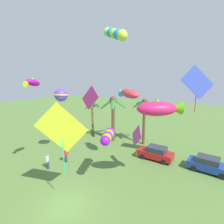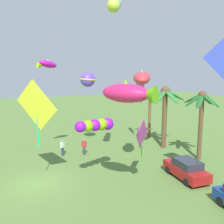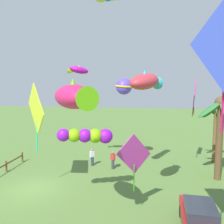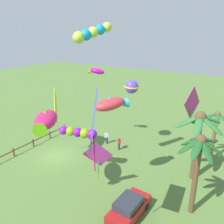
# 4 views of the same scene
# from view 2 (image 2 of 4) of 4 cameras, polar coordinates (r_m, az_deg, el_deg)

# --- Properties ---
(ground_plane) EXTENTS (120.00, 120.00, 0.00)m
(ground_plane) POSITION_cam_2_polar(r_m,az_deg,el_deg) (19.83, -16.37, -15.42)
(ground_plane) COLOR #567A38
(palm_tree_0) EXTENTS (2.85, 2.82, 5.49)m
(palm_tree_0) POSITION_cam_2_polar(r_m,az_deg,el_deg) (30.89, 8.65, 1.78)
(palm_tree_0) COLOR brown
(palm_tree_0) RESTS_ON ground
(palm_tree_1) EXTENTS (3.45, 3.16, 6.42)m
(palm_tree_1) POSITION_cam_2_polar(r_m,az_deg,el_deg) (23.96, 19.66, 0.89)
(palm_tree_1) COLOR brown
(palm_tree_1) RESTS_ON ground
(palm_tree_2) EXTENTS (4.00, 4.16, 6.58)m
(palm_tree_2) POSITION_cam_2_polar(r_m,az_deg,el_deg) (26.76, 12.04, 2.07)
(palm_tree_2) COLOR brown
(palm_tree_2) RESTS_ON ground
(parked_car_0) EXTENTS (3.98, 1.89, 1.51)m
(parked_car_0) POSITION_cam_2_polar(r_m,az_deg,el_deg) (20.49, 16.53, -12.30)
(parked_car_0) COLOR #A51919
(parked_car_0) RESTS_ON ground
(spectator_0) EXTENTS (0.42, 0.44, 1.59)m
(spectator_0) POSITION_cam_2_polar(r_m,az_deg,el_deg) (24.97, -11.18, -7.92)
(spectator_0) COLOR #2D3351
(spectator_0) RESTS_ON ground
(spectator_1) EXTENTS (0.39, 0.49, 1.59)m
(spectator_1) POSITION_cam_2_polar(r_m,az_deg,el_deg) (24.92, -6.37, -7.83)
(spectator_1) COLOR #38383D
(spectator_1) RESTS_ON ground
(kite_fish_0) EXTENTS (1.36, 2.03, 0.90)m
(kite_fish_0) POSITION_cam_2_polar(r_m,az_deg,el_deg) (23.38, -14.56, 10.45)
(kite_fish_0) COLOR #B60FAD
(kite_diamond_1) EXTENTS (1.68, 1.82, 3.38)m
(kite_diamond_1) POSITION_cam_2_polar(r_m,az_deg,el_deg) (18.54, 6.80, -5.09)
(kite_diamond_1) COLOR #C139A7
(kite_tube_3) EXTENTS (1.94, 3.31, 1.09)m
(kite_tube_3) POSITION_cam_2_polar(r_m,az_deg,el_deg) (18.39, -3.57, -2.97)
(kite_tube_3) COLOR #8F14DE
(kite_fish_4) EXTENTS (3.46, 2.98, 1.36)m
(kite_fish_4) POSITION_cam_2_polar(r_m,az_deg,el_deg) (14.37, 3.79, 4.34)
(kite_fish_4) COLOR #DA1E61
(kite_tube_5) EXTENTS (2.89, 1.95, 1.54)m
(kite_tube_5) POSITION_cam_2_polar(r_m,az_deg,el_deg) (19.20, 0.67, 23.22)
(kite_tube_5) COLOR #BAD83E
(kite_diamond_6) EXTENTS (3.48, 0.70, 4.92)m
(kite_diamond_6) POSITION_cam_2_polar(r_m,az_deg,el_deg) (28.38, 6.19, 5.46)
(kite_diamond_6) COLOR #B32A7F
(kite_diamond_7) EXTENTS (2.68, 2.45, 4.98)m
(kite_diamond_7) POSITION_cam_2_polar(r_m,az_deg,el_deg) (18.43, -16.74, 1.33)
(kite_diamond_7) COLOR #CFDA29
(kite_ball_8) EXTENTS (1.81, 1.81, 1.46)m
(kite_ball_8) POSITION_cam_2_polar(r_m,az_deg,el_deg) (25.11, -5.53, 7.36)
(kite_ball_8) COLOR #5F41EA
(kite_fish_9) EXTENTS (3.00, 2.38, 1.26)m
(kite_fish_9) POSITION_cam_2_polar(r_m,az_deg,el_deg) (19.25, 6.80, 7.68)
(kite_fish_9) COLOR #C93340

